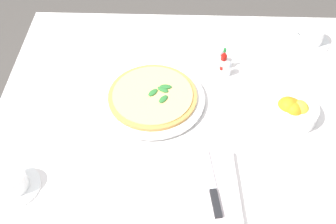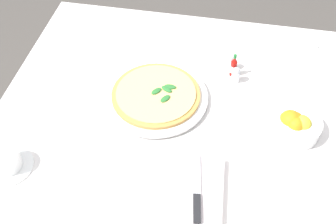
% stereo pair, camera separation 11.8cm
% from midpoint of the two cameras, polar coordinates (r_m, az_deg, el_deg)
% --- Properties ---
extents(dining_table, '(1.12, 1.12, 0.72)m').
position_cam_midpoint_polar(dining_table, '(1.26, -0.60, -6.68)').
color(dining_table, white).
rests_on(dining_table, ground_plane).
extents(pizza_plate, '(0.31, 0.31, 0.02)m').
position_cam_midpoint_polar(pizza_plate, '(1.23, -4.87, 1.70)').
color(pizza_plate, white).
rests_on(pizza_plate, dining_table).
extents(pizza, '(0.27, 0.27, 0.02)m').
position_cam_midpoint_polar(pizza, '(1.22, -4.89, 2.15)').
color(pizza, '#C68E47').
rests_on(pizza, pizza_plate).
extents(coffee_cup_center_back, '(0.13, 0.13, 0.06)m').
position_cam_midpoint_polar(coffee_cup_center_back, '(1.13, -23.72, -9.00)').
color(coffee_cup_center_back, white).
rests_on(coffee_cup_center_back, dining_table).
extents(coffee_cup_left_edge, '(0.13, 0.13, 0.06)m').
position_cam_midpoint_polar(coffee_cup_left_edge, '(1.48, 17.17, 9.90)').
color(coffee_cup_left_edge, white).
rests_on(coffee_cup_left_edge, dining_table).
extents(napkin_folded, '(0.23, 0.14, 0.02)m').
position_cam_midpoint_polar(napkin_folded, '(1.04, 2.82, -10.87)').
color(napkin_folded, white).
rests_on(napkin_folded, dining_table).
extents(dinner_knife, '(0.20, 0.05, 0.01)m').
position_cam_midpoint_polar(dinner_knife, '(1.03, 2.83, -10.35)').
color(dinner_knife, silver).
rests_on(dinner_knife, napkin_folded).
extents(citrus_bowl, '(0.15, 0.15, 0.07)m').
position_cam_midpoint_polar(citrus_bowl, '(1.21, 14.14, 0.13)').
color(citrus_bowl, white).
rests_on(citrus_bowl, dining_table).
extents(hot_sauce_bottle, '(0.02, 0.02, 0.08)m').
position_cam_midpoint_polar(hot_sauce_bottle, '(1.32, 5.18, 6.99)').
color(hot_sauce_bottle, '#B7140F').
rests_on(hot_sauce_bottle, dining_table).
extents(salt_shaker, '(0.03, 0.03, 0.06)m').
position_cam_midpoint_polar(salt_shaker, '(1.35, 4.69, 7.51)').
color(salt_shaker, white).
rests_on(salt_shaker, dining_table).
extents(pepper_shaker, '(0.03, 0.03, 0.06)m').
position_cam_midpoint_polar(pepper_shaker, '(1.31, 5.63, 5.86)').
color(pepper_shaker, white).
rests_on(pepper_shaker, dining_table).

